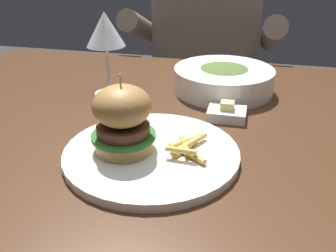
% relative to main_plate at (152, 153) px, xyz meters
% --- Properties ---
extents(dining_table, '(1.32, 0.86, 0.74)m').
position_rel_main_plate_xyz_m(dining_table, '(0.05, 0.13, -0.09)').
color(dining_table, '#472B19').
rests_on(dining_table, ground).
extents(main_plate, '(0.28, 0.28, 0.01)m').
position_rel_main_plate_xyz_m(main_plate, '(0.00, 0.00, 0.00)').
color(main_plate, white).
rests_on(main_plate, dining_table).
extents(burger_sandwich, '(0.10, 0.10, 0.13)m').
position_rel_main_plate_xyz_m(burger_sandwich, '(-0.04, -0.01, 0.06)').
color(burger_sandwich, tan).
rests_on(burger_sandwich, main_plate).
extents(fries_pile, '(0.07, 0.09, 0.02)m').
position_rel_main_plate_xyz_m(fries_pile, '(0.05, 0.01, 0.02)').
color(fries_pile, '#E0B251').
rests_on(fries_pile, main_plate).
extents(wine_glass, '(0.08, 0.08, 0.18)m').
position_rel_main_plate_xyz_m(wine_glass, '(-0.17, 0.24, 0.13)').
color(wine_glass, silver).
rests_on(wine_glass, dining_table).
extents(butter_dish, '(0.07, 0.06, 0.04)m').
position_rel_main_plate_xyz_m(butter_dish, '(0.10, 0.17, 0.00)').
color(butter_dish, white).
rests_on(butter_dish, dining_table).
extents(soup_bowl, '(0.23, 0.23, 0.06)m').
position_rel_main_plate_xyz_m(soup_bowl, '(0.08, 0.33, 0.02)').
color(soup_bowl, white).
rests_on(soup_bowl, dining_table).
extents(diner_person, '(0.51, 0.36, 1.18)m').
position_rel_main_plate_xyz_m(diner_person, '(-0.02, 0.84, -0.18)').
color(diner_person, '#282833').
rests_on(diner_person, ground).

